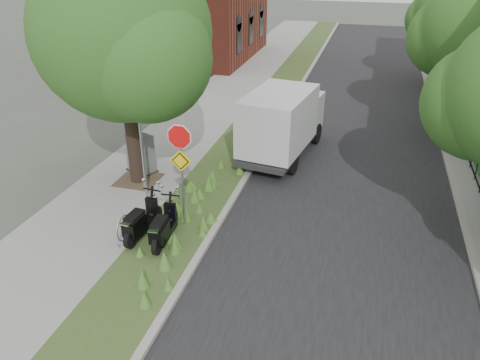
# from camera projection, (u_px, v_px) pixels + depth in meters

# --- Properties ---
(ground) EXTENTS (120.00, 120.00, 0.00)m
(ground) POSITION_uv_depth(u_px,v_px,m) (225.00, 246.00, 12.88)
(ground) COLOR #4C5147
(ground) RESTS_ON ground
(sidewalk_near) EXTENTS (3.50, 60.00, 0.12)m
(sidewalk_near) POSITION_uv_depth(u_px,v_px,m) (202.00, 115.00, 22.44)
(sidewalk_near) COLOR gray
(sidewalk_near) RESTS_ON ground
(verge) EXTENTS (2.00, 60.00, 0.12)m
(verge) POSITION_uv_depth(u_px,v_px,m) (258.00, 120.00, 21.78)
(verge) COLOR #324B20
(verge) RESTS_ON ground
(kerb_near) EXTENTS (0.20, 60.00, 0.13)m
(kerb_near) POSITION_uv_depth(u_px,v_px,m) (279.00, 122.00, 21.53)
(kerb_near) COLOR #9E9991
(kerb_near) RESTS_ON ground
(road) EXTENTS (7.00, 60.00, 0.01)m
(road) POSITION_uv_depth(u_px,v_px,m) (357.00, 130.00, 20.72)
(road) COLOR black
(road) RESTS_ON ground
(kerb_far) EXTENTS (0.20, 60.00, 0.13)m
(kerb_far) POSITION_uv_depth(u_px,v_px,m) (441.00, 137.00, 19.84)
(kerb_far) COLOR #9E9991
(kerb_far) RESTS_ON ground
(street_tree_main) EXTENTS (6.21, 5.54, 7.66)m
(street_tree_main) POSITION_uv_depth(u_px,v_px,m) (122.00, 41.00, 14.12)
(street_tree_main) COLOR black
(street_tree_main) RESTS_ON ground
(bare_post) EXTENTS (0.08, 0.08, 4.00)m
(bare_post) POSITION_uv_depth(u_px,v_px,m) (141.00, 139.00, 14.22)
(bare_post) COLOR #A5A8AD
(bare_post) RESTS_ON ground
(bike_hoop) EXTENTS (0.06, 0.78, 0.77)m
(bike_hoop) POSITION_uv_depth(u_px,v_px,m) (124.00, 228.00, 12.79)
(bike_hoop) COLOR #A5A8AD
(bike_hoop) RESTS_ON ground
(sign_assembly) EXTENTS (0.94, 0.08, 3.22)m
(sign_assembly) POSITION_uv_depth(u_px,v_px,m) (180.00, 155.00, 12.65)
(sign_assembly) COLOR #A5A8AD
(sign_assembly) RESTS_ON ground
(fence_far) EXTENTS (0.04, 24.00, 1.00)m
(fence_far) POSITION_uv_depth(u_px,v_px,m) (462.00, 125.00, 19.40)
(fence_far) COLOR black
(fence_far) RESTS_ON ground
(hedge_far) EXTENTS (1.00, 24.00, 1.10)m
(hedge_far) POSITION_uv_depth(u_px,v_px,m) (480.00, 127.00, 19.23)
(hedge_far) COLOR #1D4F1C
(hedge_far) RESTS_ON footpath_far
(far_tree_b) EXTENTS (4.83, 4.31, 6.56)m
(far_tree_b) POSITION_uv_depth(u_px,v_px,m) (475.00, 33.00, 17.81)
(far_tree_b) COLOR black
(far_tree_b) RESTS_ON ground
(far_tree_c) EXTENTS (4.37, 3.89, 5.93)m
(far_tree_c) POSITION_uv_depth(u_px,v_px,m) (449.00, 15.00, 24.85)
(far_tree_c) COLOR black
(far_tree_c) RESTS_ON ground
(scooter_near) EXTENTS (0.49, 1.86, 0.89)m
(scooter_near) POSITION_uv_depth(u_px,v_px,m) (139.00, 225.00, 12.82)
(scooter_near) COLOR black
(scooter_near) RESTS_ON ground
(scooter_far) EXTENTS (0.45, 1.82, 0.87)m
(scooter_far) POSITION_uv_depth(u_px,v_px,m) (162.00, 231.00, 12.58)
(scooter_far) COLOR black
(scooter_far) RESTS_ON ground
(box_truck) EXTENTS (2.63, 5.22, 2.26)m
(box_truck) POSITION_uv_depth(u_px,v_px,m) (282.00, 120.00, 17.64)
(box_truck) COLOR #262628
(box_truck) RESTS_ON ground
(utility_cabinet) EXTENTS (1.23, 1.06, 1.38)m
(utility_cabinet) POSITION_uv_depth(u_px,v_px,m) (141.00, 154.00, 16.54)
(utility_cabinet) COLOR #262628
(utility_cabinet) RESTS_ON ground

